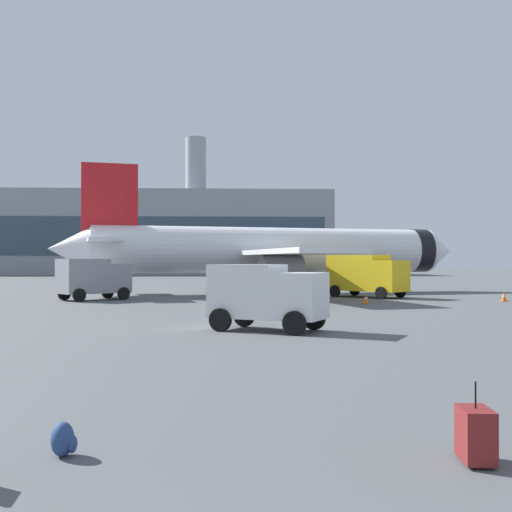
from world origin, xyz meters
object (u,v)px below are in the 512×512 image
cargo_van (266,294)px  safety_cone_mid (504,297)px  safety_cone_near (366,299)px  rolling_suitcase (476,434)px  traveller_backpack (64,440)px  service_truck (93,277)px  fuel_truck (366,274)px  airplane_at_gate (269,250)px

cargo_van → safety_cone_mid: 24.55m
safety_cone_near → safety_cone_mid: safety_cone_mid is taller
rolling_suitcase → traveller_backpack: rolling_suitcase is taller
service_truck → cargo_van: service_truck is taller
service_truck → safety_cone_near: (18.32, -4.49, -1.31)m
fuel_truck → rolling_suitcase: 40.15m
airplane_at_gate → cargo_van: (-1.96, -29.24, -2.21)m
airplane_at_gate → safety_cone_mid: bearing=-37.6°
rolling_suitcase → traveller_backpack: (-5.61, 0.55, -0.16)m
airplane_at_gate → service_truck: (-12.94, -8.98, -2.05)m
fuel_truck → safety_cone_mid: (8.23, -5.44, -1.46)m
service_truck → traveller_backpack: (7.23, -36.26, -1.37)m
service_truck → safety_cone_mid: service_truck is taller
airplane_at_gate → fuel_truck: (6.96, -6.28, -1.88)m
service_truck → fuel_truck: (19.91, 2.70, 0.16)m
traveller_backpack → safety_cone_near: bearing=70.8°
traveller_backpack → cargo_van: bearing=76.8°
airplane_at_gate → traveller_backpack: size_ratio=73.76×
cargo_van → service_truck: bearing=118.4°
safety_cone_mid → traveller_backpack: bearing=-122.0°
fuel_truck → cargo_van: bearing=-111.2°
airplane_at_gate → rolling_suitcase: 45.90m
safety_cone_near → safety_cone_mid: size_ratio=0.94×
fuel_truck → cargo_van: size_ratio=1.26×
fuel_truck → safety_cone_near: fuel_truck is taller
safety_cone_near → traveller_backpack: bearing=-109.2°
cargo_van → rolling_suitcase: bearing=-83.6°
fuel_truck → traveller_backpack: 41.00m
fuel_truck → traveller_backpack: size_ratio=12.62×
cargo_van → traveller_backpack: 16.47m
safety_cone_near → rolling_suitcase: (-5.48, -32.31, 0.10)m
airplane_at_gate → cargo_van: 29.39m
safety_cone_mid → airplane_at_gate: bearing=142.4°
airplane_at_gate → safety_cone_mid: 19.47m
safety_cone_mid → rolling_suitcase: bearing=-114.2°
safety_cone_mid → cargo_van: bearing=-134.4°
safety_cone_near → fuel_truck: bearing=77.6°
service_truck → rolling_suitcase: (12.84, -36.80, -1.22)m
fuel_truck → cargo_van: fuel_truck is taller
airplane_at_gate → rolling_suitcase: bearing=-90.1°
cargo_van → safety_cone_near: cargo_van is taller
service_truck → traveller_backpack: service_truck is taller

